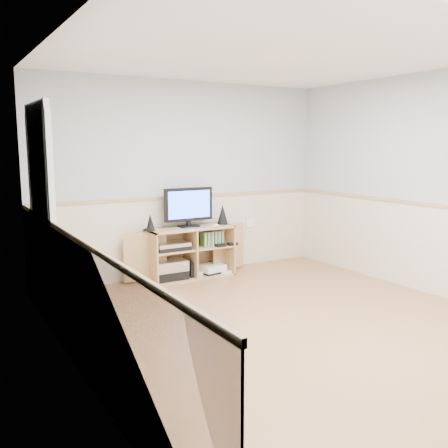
% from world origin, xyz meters
% --- Properties ---
extents(room, '(4.04, 4.54, 2.54)m').
position_xyz_m(room, '(-0.06, 0.12, 1.22)').
color(room, tan).
rests_on(room, ground).
extents(media_cabinet, '(1.73, 0.42, 0.65)m').
position_xyz_m(media_cabinet, '(-0.05, 2.06, 0.33)').
color(media_cabinet, tan).
rests_on(media_cabinet, floor).
extents(monitor, '(0.66, 0.18, 0.50)m').
position_xyz_m(monitor, '(-0.05, 2.06, 0.92)').
color(monitor, black).
rests_on(monitor, media_cabinet).
extents(speaker_left, '(0.11, 0.11, 0.21)m').
position_xyz_m(speaker_left, '(-0.58, 2.03, 0.75)').
color(speaker_left, black).
rests_on(speaker_left, media_cabinet).
extents(speaker_right, '(0.14, 0.14, 0.27)m').
position_xyz_m(speaker_right, '(0.44, 2.03, 0.78)').
color(speaker_right, black).
rests_on(speaker_right, media_cabinet).
extents(keyboard, '(0.32, 0.17, 0.01)m').
position_xyz_m(keyboard, '(-0.01, 1.87, 0.66)').
color(keyboard, silver).
rests_on(keyboard, media_cabinet).
extents(mouse, '(0.11, 0.08, 0.04)m').
position_xyz_m(mouse, '(0.25, 1.87, 0.67)').
color(mouse, white).
rests_on(mouse, media_cabinet).
extents(av_components, '(0.52, 0.32, 0.47)m').
position_xyz_m(av_components, '(-0.35, 2.01, 0.22)').
color(av_components, black).
rests_on(av_components, media_cabinet).
extents(game_consoles, '(0.46, 0.30, 0.11)m').
position_xyz_m(game_consoles, '(0.24, 2.00, 0.07)').
color(game_consoles, white).
rests_on(game_consoles, media_cabinet).
extents(game_cases, '(0.28, 0.13, 0.19)m').
position_xyz_m(game_cases, '(0.25, 1.99, 0.48)').
color(game_cases, '#3F8C3F').
rests_on(game_cases, media_cabinet).
extents(wall_outlet, '(0.12, 0.03, 0.12)m').
position_xyz_m(wall_outlet, '(1.00, 2.23, 0.60)').
color(wall_outlet, white).
rests_on(wall_outlet, wall_back).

